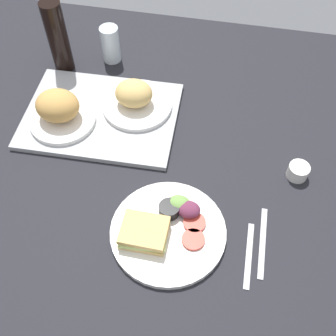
{
  "coord_description": "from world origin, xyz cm",
  "views": [
    {
      "loc": [
        14.12,
        -58.93,
        91.99
      ],
      "look_at": [
        2.0,
        3.0,
        4.0
      ],
      "focal_mm": 44.07,
      "sensor_mm": 36.0,
      "label": 1
    }
  ],
  "objects_px": {
    "bread_plate_near": "(59,110)",
    "fork": "(249,255)",
    "soda_bottle": "(58,37)",
    "espresso_cup": "(298,171)",
    "drinking_glass": "(110,44)",
    "serving_tray": "(101,116)",
    "plate_with_salad": "(166,228)",
    "bread_plate_far": "(135,98)",
    "knife": "(263,242)"
  },
  "relations": [
    {
      "from": "drinking_glass",
      "to": "soda_bottle",
      "type": "height_order",
      "value": "soda_bottle"
    },
    {
      "from": "plate_with_salad",
      "to": "knife",
      "type": "bearing_deg",
      "value": 3.84
    },
    {
      "from": "serving_tray",
      "to": "drinking_glass",
      "type": "xyz_separation_m",
      "value": [
        -0.04,
        0.26,
        0.05
      ]
    },
    {
      "from": "bread_plate_far",
      "to": "drinking_glass",
      "type": "bearing_deg",
      "value": 122.29
    },
    {
      "from": "bread_plate_far",
      "to": "knife",
      "type": "xyz_separation_m",
      "value": [
        0.41,
        -0.37,
        -0.05
      ]
    },
    {
      "from": "plate_with_salad",
      "to": "bread_plate_far",
      "type": "bearing_deg",
      "value": 113.58
    },
    {
      "from": "fork",
      "to": "knife",
      "type": "relative_size",
      "value": 0.89
    },
    {
      "from": "bread_plate_far",
      "to": "espresso_cup",
      "type": "xyz_separation_m",
      "value": [
        0.48,
        -0.15,
        -0.03
      ]
    },
    {
      "from": "bread_plate_far",
      "to": "knife",
      "type": "height_order",
      "value": "bread_plate_far"
    },
    {
      "from": "soda_bottle",
      "to": "drinking_glass",
      "type": "bearing_deg",
      "value": 25.72
    },
    {
      "from": "bread_plate_far",
      "to": "fork",
      "type": "distance_m",
      "value": 0.56
    },
    {
      "from": "bread_plate_far",
      "to": "drinking_glass",
      "type": "height_order",
      "value": "drinking_glass"
    },
    {
      "from": "drinking_glass",
      "to": "espresso_cup",
      "type": "height_order",
      "value": "drinking_glass"
    },
    {
      "from": "drinking_glass",
      "to": "bread_plate_near",
      "type": "bearing_deg",
      "value": -101.99
    },
    {
      "from": "bread_plate_near",
      "to": "plate_with_salad",
      "type": "bearing_deg",
      "value": -38.23
    },
    {
      "from": "espresso_cup",
      "to": "fork",
      "type": "distance_m",
      "value": 0.28
    },
    {
      "from": "serving_tray",
      "to": "espresso_cup",
      "type": "bearing_deg",
      "value": -10.16
    },
    {
      "from": "bread_plate_near",
      "to": "drinking_glass",
      "type": "distance_m",
      "value": 0.32
    },
    {
      "from": "plate_with_salad",
      "to": "soda_bottle",
      "type": "xyz_separation_m",
      "value": [
        -0.45,
        0.53,
        0.1
      ]
    },
    {
      "from": "drinking_glass",
      "to": "fork",
      "type": "xyz_separation_m",
      "value": [
        0.51,
        -0.63,
        -0.06
      ]
    },
    {
      "from": "bread_plate_far",
      "to": "knife",
      "type": "relative_size",
      "value": 1.1
    },
    {
      "from": "soda_bottle",
      "to": "fork",
      "type": "height_order",
      "value": "soda_bottle"
    },
    {
      "from": "plate_with_salad",
      "to": "bread_plate_near",
      "type": "bearing_deg",
      "value": 141.77
    },
    {
      "from": "soda_bottle",
      "to": "espresso_cup",
      "type": "bearing_deg",
      "value": -21.43
    },
    {
      "from": "serving_tray",
      "to": "drinking_glass",
      "type": "relative_size",
      "value": 3.68
    },
    {
      "from": "serving_tray",
      "to": "fork",
      "type": "bearing_deg",
      "value": -37.45
    },
    {
      "from": "bread_plate_near",
      "to": "drinking_glass",
      "type": "bearing_deg",
      "value": 78.01
    },
    {
      "from": "bread_plate_near",
      "to": "fork",
      "type": "bearing_deg",
      "value": -28.7
    },
    {
      "from": "soda_bottle",
      "to": "serving_tray",
      "type": "bearing_deg",
      "value": -46.85
    },
    {
      "from": "bread_plate_far",
      "to": "soda_bottle",
      "type": "bearing_deg",
      "value": 152.57
    },
    {
      "from": "serving_tray",
      "to": "bread_plate_far",
      "type": "height_order",
      "value": "bread_plate_far"
    },
    {
      "from": "soda_bottle",
      "to": "espresso_cup",
      "type": "relative_size",
      "value": 4.23
    },
    {
      "from": "fork",
      "to": "knife",
      "type": "height_order",
      "value": "same"
    },
    {
      "from": "serving_tray",
      "to": "bread_plate_near",
      "type": "distance_m",
      "value": 0.13
    },
    {
      "from": "drinking_glass",
      "to": "knife",
      "type": "xyz_separation_m",
      "value": [
        0.54,
        -0.59,
        -0.06
      ]
    },
    {
      "from": "knife",
      "to": "serving_tray",
      "type": "bearing_deg",
      "value": 57.17
    },
    {
      "from": "serving_tray",
      "to": "fork",
      "type": "height_order",
      "value": "serving_tray"
    },
    {
      "from": "espresso_cup",
      "to": "drinking_glass",
      "type": "bearing_deg",
      "value": 149.23
    },
    {
      "from": "serving_tray",
      "to": "knife",
      "type": "xyz_separation_m",
      "value": [
        0.5,
        -0.32,
        -0.01
      ]
    },
    {
      "from": "espresso_cup",
      "to": "knife",
      "type": "height_order",
      "value": "espresso_cup"
    },
    {
      "from": "bread_plate_near",
      "to": "serving_tray",
      "type": "bearing_deg",
      "value": 23.27
    },
    {
      "from": "serving_tray",
      "to": "bread_plate_near",
      "type": "relative_size",
      "value": 2.34
    },
    {
      "from": "bread_plate_far",
      "to": "espresso_cup",
      "type": "height_order",
      "value": "bread_plate_far"
    },
    {
      "from": "drinking_glass",
      "to": "soda_bottle",
      "type": "bearing_deg",
      "value": -154.28
    },
    {
      "from": "plate_with_salad",
      "to": "fork",
      "type": "distance_m",
      "value": 0.21
    },
    {
      "from": "serving_tray",
      "to": "fork",
      "type": "xyz_separation_m",
      "value": [
        0.47,
        -0.36,
        -0.01
      ]
    },
    {
      "from": "plate_with_salad",
      "to": "fork",
      "type": "relative_size",
      "value": 1.67
    },
    {
      "from": "knife",
      "to": "fork",
      "type": "bearing_deg",
      "value": 142.93
    },
    {
      "from": "fork",
      "to": "soda_bottle",
      "type": "bearing_deg",
      "value": 49.4
    },
    {
      "from": "fork",
      "to": "serving_tray",
      "type": "bearing_deg",
      "value": 52.32
    }
  ]
}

